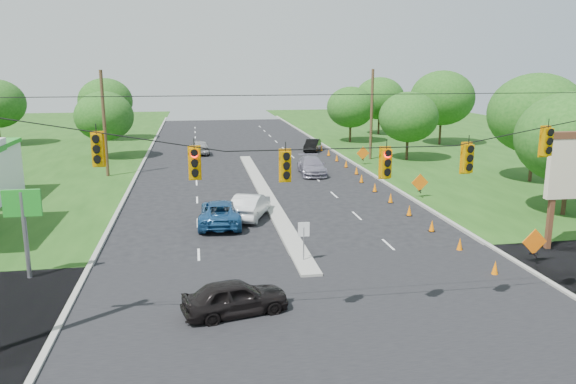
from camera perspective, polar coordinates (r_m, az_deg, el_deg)
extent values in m
plane|color=black|center=(21.95, 4.64, -12.50)|extent=(160.00, 160.00, 0.00)
cube|color=black|center=(21.95, 4.64, -12.50)|extent=(160.00, 14.00, 0.02)
cube|color=gray|center=(50.38, -15.11, 1.61)|extent=(0.25, 110.00, 0.16)
cube|color=gray|center=(52.32, 7.48, 2.34)|extent=(0.25, 110.00, 0.16)
cube|color=gray|center=(41.60, -2.33, -0.25)|extent=(1.00, 34.00, 0.18)
cylinder|color=gray|center=(27.06, 1.60, -5.44)|extent=(0.06, 0.06, 1.80)
cube|color=white|center=(26.83, 1.61, -3.82)|extent=(0.55, 0.04, 0.70)
cylinder|color=black|center=(19.04, 5.74, 5.61)|extent=(24.00, 0.04, 0.04)
cube|color=#E29600|center=(18.67, -18.78, 4.08)|extent=(0.34, 0.24, 1.00)
cube|color=#E29600|center=(18.50, -9.46, 2.87)|extent=(0.34, 0.24, 1.00)
cube|color=#E29600|center=(18.76, -0.24, 2.63)|extent=(0.34, 0.24, 1.00)
cube|color=#E29600|center=(19.62, 9.92, 2.89)|extent=(0.34, 0.24, 1.00)
cube|color=#E29600|center=(20.78, 17.78, 3.26)|extent=(0.34, 0.24, 1.00)
cube|color=#E29600|center=(22.23, 24.80, 4.65)|extent=(0.34, 0.24, 1.00)
cylinder|color=#422D1C|center=(50.05, -18.15, 6.56)|extent=(0.28, 0.28, 9.00)
cylinder|color=#422D1C|center=(57.18, 8.48, 7.74)|extent=(0.28, 0.28, 9.00)
cylinder|color=gray|center=(27.35, -25.11, -4.07)|extent=(0.20, 0.20, 4.00)
cube|color=#1F9624|center=(26.99, -25.41, -1.02)|extent=(1.60, 0.15, 1.20)
cube|color=#59331E|center=(31.72, 25.16, -1.51)|extent=(0.25, 0.25, 4.40)
cube|color=beige|center=(31.95, 27.15, 2.25)|extent=(3.00, 0.35, 3.20)
cone|color=orange|center=(27.39, 20.29, -7.25)|extent=(0.32, 0.32, 0.70)
cone|color=orange|center=(30.30, 17.05, -5.10)|extent=(0.32, 0.32, 0.70)
cone|color=orange|center=(33.32, 14.41, -3.33)|extent=(0.32, 0.32, 0.70)
cone|color=orange|center=(36.43, 12.22, -1.85)|extent=(0.32, 0.32, 0.70)
cone|color=orange|center=(39.61, 10.38, -0.60)|extent=(0.32, 0.32, 0.70)
cone|color=orange|center=(42.83, 8.82, 0.47)|extent=(0.32, 0.32, 0.70)
cone|color=orange|center=(46.10, 7.48, 1.38)|extent=(0.32, 0.32, 0.70)
cone|color=orange|center=(49.56, 6.98, 2.19)|extent=(0.32, 0.32, 0.70)
cone|color=orange|center=(52.87, 5.92, 2.88)|extent=(0.32, 0.32, 0.70)
cone|color=orange|center=(56.21, 4.99, 3.48)|extent=(0.32, 0.32, 0.70)
cone|color=orange|center=(59.56, 4.16, 4.02)|extent=(0.32, 0.32, 0.70)
cone|color=orange|center=(62.94, 3.41, 4.50)|extent=(0.32, 0.32, 0.70)
cube|color=black|center=(29.41, 23.65, -5.77)|extent=(0.06, 0.58, 0.26)
cube|color=black|center=(29.41, 23.65, -5.77)|extent=(0.06, 0.58, 0.26)
cube|color=orange|center=(29.23, 23.75, -4.65)|extent=(1.27, 0.05, 1.27)
cube|color=black|center=(41.37, 13.21, 0.13)|extent=(0.06, 0.58, 0.26)
cube|color=black|center=(41.37, 13.21, 0.13)|extent=(0.06, 0.58, 0.26)
cube|color=orange|center=(41.25, 13.25, 0.94)|extent=(1.27, 0.05, 1.27)
cube|color=black|center=(54.31, 7.60, 3.31)|extent=(0.06, 0.58, 0.26)
cube|color=black|center=(54.31, 7.60, 3.31)|extent=(0.06, 0.58, 0.26)
cube|color=orange|center=(54.22, 7.62, 3.94)|extent=(1.27, 0.05, 1.27)
cylinder|color=black|center=(60.47, -17.97, 4.44)|extent=(0.28, 0.28, 2.52)
ellipsoid|color=#194C14|center=(60.13, -18.17, 7.34)|extent=(5.88, 5.88, 5.04)
cylinder|color=black|center=(75.47, -17.87, 6.12)|extent=(0.28, 0.28, 2.88)
ellipsoid|color=#194C14|center=(75.18, -18.05, 8.78)|extent=(6.72, 6.72, 5.76)
cylinder|color=black|center=(39.55, 26.32, -0.13)|extent=(0.28, 0.28, 2.88)
ellipsoid|color=#194C14|center=(39.00, 26.83, 4.92)|extent=(6.72, 6.72, 5.76)
cylinder|color=black|center=(49.86, 23.49, 2.77)|extent=(0.28, 0.28, 3.24)
ellipsoid|color=#194C14|center=(49.40, 23.90, 7.29)|extent=(7.56, 7.56, 6.48)
cylinder|color=black|center=(57.77, 12.00, 4.42)|extent=(0.28, 0.28, 2.52)
ellipsoid|color=#194C14|center=(57.42, 12.14, 7.46)|extent=(5.88, 5.88, 5.04)
cylinder|color=black|center=(69.97, 15.19, 5.96)|extent=(0.28, 0.28, 3.24)
ellipsoid|color=#194C14|center=(69.64, 15.38, 9.19)|extent=(7.56, 7.56, 6.48)
cylinder|color=black|center=(78.71, 9.20, 6.81)|extent=(0.28, 0.28, 2.88)
ellipsoid|color=#194C14|center=(78.43, 9.29, 9.37)|extent=(6.72, 6.72, 5.76)
cylinder|color=black|center=(70.32, 6.34, 6.06)|extent=(0.28, 0.28, 2.52)
ellipsoid|color=#194C14|center=(70.03, 6.40, 8.56)|extent=(5.88, 5.88, 5.04)
imported|color=black|center=(21.88, -5.37, -10.61)|extent=(4.33, 2.51, 1.38)
imported|color=silver|center=(35.17, -3.89, -1.39)|extent=(3.13, 4.97, 1.55)
imported|color=navy|center=(33.85, -6.83, -2.06)|extent=(2.89, 5.55, 1.49)
imported|color=gray|center=(49.16, 2.43, 2.67)|extent=(2.46, 5.36, 1.52)
imported|color=gray|center=(61.32, -8.97, 4.55)|extent=(2.26, 4.68, 1.54)
imported|color=black|center=(62.63, 2.50, 4.76)|extent=(2.76, 4.27, 1.33)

